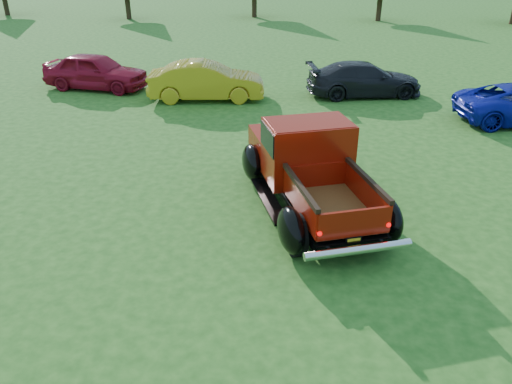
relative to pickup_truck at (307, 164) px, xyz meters
name	(u,v)px	position (x,y,z in m)	size (l,w,h in m)	color
ground	(228,239)	(-1.44, -1.79, -0.86)	(120.00, 120.00, 0.00)	#204C15
pickup_truck	(307,164)	(0.00, 0.00, 0.00)	(3.57, 5.22, 1.82)	black
show_car_red	(96,71)	(-8.19, 8.46, -0.19)	(1.60, 3.97, 1.35)	maroon
show_car_yellow	(206,81)	(-3.69, 7.47, -0.19)	(1.42, 4.07, 1.34)	#B19017
show_car_grey	(364,79)	(1.95, 8.64, -0.26)	(1.70, 4.17, 1.21)	black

